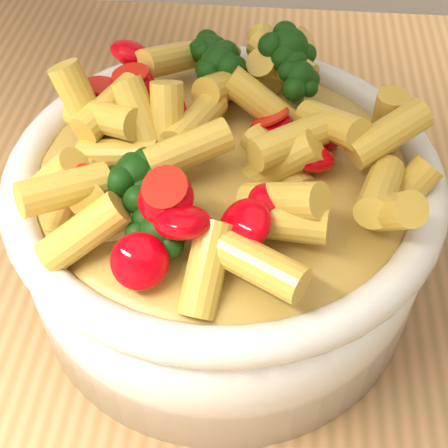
{
  "coord_description": "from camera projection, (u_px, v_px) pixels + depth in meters",
  "views": [
    {
      "loc": [
        0.01,
        -0.3,
        1.27
      ],
      "look_at": [
        -0.02,
        -0.01,
        0.96
      ],
      "focal_mm": 50.0,
      "sensor_mm": 36.0,
      "label": 1
    }
  ],
  "objects": [
    {
      "name": "table",
      "position": [
        248.0,
        339.0,
        0.55
      ],
      "size": [
        1.2,
        0.8,
        0.9
      ],
      "color": "#AF7A4B",
      "rests_on": "ground"
    },
    {
      "name": "serving_bowl",
      "position": [
        224.0,
        223.0,
        0.43
      ],
      "size": [
        0.28,
        0.28,
        0.12
      ],
      "color": "white",
      "rests_on": "table"
    },
    {
      "name": "pasta_salad",
      "position": [
        224.0,
        139.0,
        0.37
      ],
      "size": [
        0.22,
        0.22,
        0.05
      ],
      "color": "#E7CA49",
      "rests_on": "serving_bowl"
    }
  ]
}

